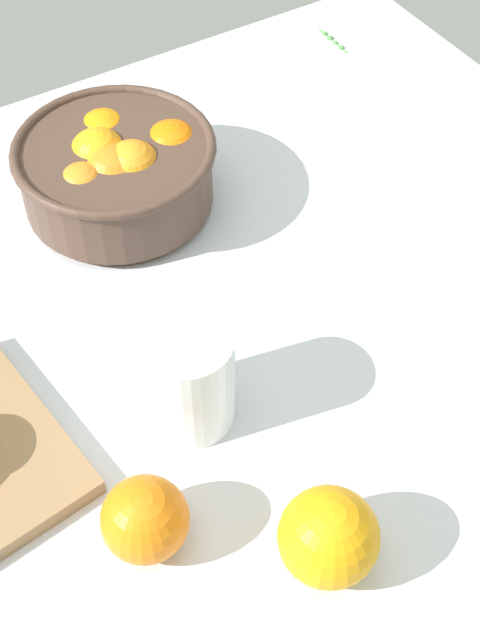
% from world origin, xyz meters
% --- Properties ---
extents(ground_plane, '(1.18, 0.97, 0.03)m').
position_xyz_m(ground_plane, '(0.00, 0.00, -0.01)').
color(ground_plane, silver).
extents(fruit_bowl, '(0.23, 0.23, 0.10)m').
position_xyz_m(fruit_bowl, '(0.03, 0.23, 0.05)').
color(fruit_bowl, '#473328').
rests_on(fruit_bowl, ground_plane).
extents(juice_glass, '(0.09, 0.09, 0.11)m').
position_xyz_m(juice_glass, '(-0.05, -0.07, 0.05)').
color(juice_glass, white).
rests_on(juice_glass, ground_plane).
extents(loose_orange_0, '(0.09, 0.09, 0.09)m').
position_xyz_m(loose_orange_0, '(-0.02, -0.27, 0.04)').
color(loose_orange_0, orange).
rests_on(loose_orange_0, ground_plane).
extents(loose_orange_1, '(0.08, 0.08, 0.08)m').
position_xyz_m(loose_orange_1, '(-0.14, -0.17, 0.04)').
color(loose_orange_1, orange).
rests_on(loose_orange_1, ground_plane).
extents(herb_sprig_0, '(0.01, 0.07, 0.01)m').
position_xyz_m(herb_sprig_0, '(0.45, 0.39, 0.00)').
color(herb_sprig_0, '#47843E').
rests_on(herb_sprig_0, ground_plane).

